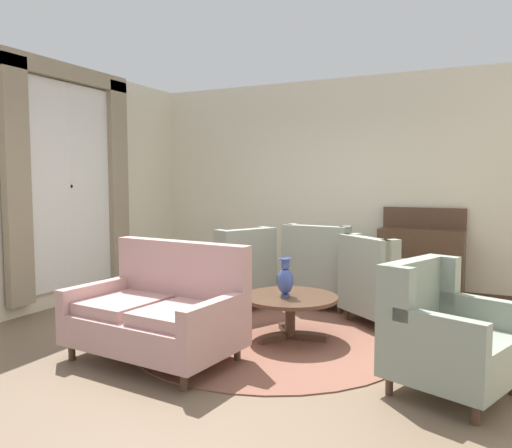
{
  "coord_description": "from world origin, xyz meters",
  "views": [
    {
      "loc": [
        1.99,
        -4.16,
        1.55
      ],
      "look_at": [
        -0.32,
        0.64,
        1.1
      ],
      "focal_mm": 35.39,
      "sensor_mm": 36.0,
      "label": 1
    }
  ],
  "objects_px": {
    "porcelain_vase": "(285,279)",
    "sideboard": "(421,260)",
    "armchair_foreground_right": "(323,272)",
    "armchair_near_sideboard": "(236,274)",
    "armchair_beside_settee": "(385,286)",
    "coffee_table": "(290,303)",
    "settee": "(159,313)",
    "armchair_far_left": "(444,336)",
    "side_table": "(403,286)"
  },
  "relations": [
    {
      "from": "porcelain_vase",
      "to": "sideboard",
      "type": "relative_size",
      "value": 0.31
    },
    {
      "from": "armchair_foreground_right",
      "to": "armchair_near_sideboard",
      "type": "height_order",
      "value": "armchair_foreground_right"
    },
    {
      "from": "armchair_beside_settee",
      "to": "armchair_near_sideboard",
      "type": "bearing_deg",
      "value": 42.41
    },
    {
      "from": "coffee_table",
      "to": "settee",
      "type": "relative_size",
      "value": 0.61
    },
    {
      "from": "coffee_table",
      "to": "armchair_beside_settee",
      "type": "xyz_separation_m",
      "value": [
        0.72,
        0.95,
        0.05
      ]
    },
    {
      "from": "porcelain_vase",
      "to": "armchair_near_sideboard",
      "type": "xyz_separation_m",
      "value": [
        -1.02,
        0.9,
        -0.17
      ]
    },
    {
      "from": "armchair_foreground_right",
      "to": "armchair_near_sideboard",
      "type": "xyz_separation_m",
      "value": [
        -0.92,
        -0.58,
        -0.0
      ]
    },
    {
      "from": "armchair_far_left",
      "to": "sideboard",
      "type": "relative_size",
      "value": 0.85
    },
    {
      "from": "armchair_foreground_right",
      "to": "sideboard",
      "type": "distance_m",
      "value": 1.32
    },
    {
      "from": "armchair_near_sideboard",
      "to": "armchair_far_left",
      "type": "distance_m",
      "value": 2.95
    },
    {
      "from": "armchair_beside_settee",
      "to": "armchair_far_left",
      "type": "xyz_separation_m",
      "value": [
        0.76,
        -1.63,
        0.01
      ]
    },
    {
      "from": "armchair_near_sideboard",
      "to": "side_table",
      "type": "height_order",
      "value": "armchair_near_sideboard"
    },
    {
      "from": "armchair_far_left",
      "to": "side_table",
      "type": "relative_size",
      "value": 1.51
    },
    {
      "from": "settee",
      "to": "armchair_far_left",
      "type": "bearing_deg",
      "value": 13.38
    },
    {
      "from": "settee",
      "to": "armchair_far_left",
      "type": "relative_size",
      "value": 1.48
    },
    {
      "from": "armchair_beside_settee",
      "to": "side_table",
      "type": "xyz_separation_m",
      "value": [
        0.17,
        0.12,
        -0.0
      ]
    },
    {
      "from": "coffee_table",
      "to": "armchair_beside_settee",
      "type": "bearing_deg",
      "value": 52.9
    },
    {
      "from": "side_table",
      "to": "sideboard",
      "type": "relative_size",
      "value": 0.56
    },
    {
      "from": "armchair_beside_settee",
      "to": "settee",
      "type": "bearing_deg",
      "value": 90.48
    },
    {
      "from": "settee",
      "to": "armchair_near_sideboard",
      "type": "relative_size",
      "value": 1.44
    },
    {
      "from": "porcelain_vase",
      "to": "sideboard",
      "type": "height_order",
      "value": "sideboard"
    },
    {
      "from": "coffee_table",
      "to": "armchair_beside_settee",
      "type": "height_order",
      "value": "armchair_beside_settee"
    },
    {
      "from": "coffee_table",
      "to": "armchair_foreground_right",
      "type": "height_order",
      "value": "armchair_foreground_right"
    },
    {
      "from": "armchair_foreground_right",
      "to": "sideboard",
      "type": "height_order",
      "value": "sideboard"
    },
    {
      "from": "armchair_near_sideboard",
      "to": "armchair_foreground_right",
      "type": "bearing_deg",
      "value": 148.53
    },
    {
      "from": "side_table",
      "to": "coffee_table",
      "type": "bearing_deg",
      "value": -129.59
    },
    {
      "from": "armchair_foreground_right",
      "to": "side_table",
      "type": "bearing_deg",
      "value": 165.16
    },
    {
      "from": "settee",
      "to": "armchair_foreground_right",
      "type": "height_order",
      "value": "armchair_foreground_right"
    },
    {
      "from": "coffee_table",
      "to": "armchair_near_sideboard",
      "type": "bearing_deg",
      "value": 140.92
    },
    {
      "from": "coffee_table",
      "to": "armchair_far_left",
      "type": "relative_size",
      "value": 0.91
    },
    {
      "from": "side_table",
      "to": "armchair_near_sideboard",
      "type": "bearing_deg",
      "value": -173.39
    },
    {
      "from": "armchair_near_sideboard",
      "to": "armchair_far_left",
      "type": "relative_size",
      "value": 1.03
    },
    {
      "from": "porcelain_vase",
      "to": "armchair_far_left",
      "type": "height_order",
      "value": "armchair_far_left"
    },
    {
      "from": "armchair_foreground_right",
      "to": "armchair_far_left",
      "type": "height_order",
      "value": "armchair_foreground_right"
    },
    {
      "from": "coffee_table",
      "to": "side_table",
      "type": "height_order",
      "value": "side_table"
    },
    {
      "from": "coffee_table",
      "to": "armchair_foreground_right",
      "type": "distance_m",
      "value": 1.44
    },
    {
      "from": "armchair_near_sideboard",
      "to": "sideboard",
      "type": "bearing_deg",
      "value": 151.05
    },
    {
      "from": "coffee_table",
      "to": "side_table",
      "type": "distance_m",
      "value": 1.4
    },
    {
      "from": "armchair_foreground_right",
      "to": "armchair_beside_settee",
      "type": "relative_size",
      "value": 0.88
    },
    {
      "from": "armchair_beside_settee",
      "to": "sideboard",
      "type": "xyz_separation_m",
      "value": [
        0.2,
        1.26,
        0.12
      ]
    },
    {
      "from": "porcelain_vase",
      "to": "side_table",
      "type": "height_order",
      "value": "porcelain_vase"
    },
    {
      "from": "settee",
      "to": "side_table",
      "type": "height_order",
      "value": "settee"
    },
    {
      "from": "settee",
      "to": "side_table",
      "type": "relative_size",
      "value": 2.25
    },
    {
      "from": "coffee_table",
      "to": "armchair_far_left",
      "type": "bearing_deg",
      "value": -24.51
    },
    {
      "from": "armchair_near_sideboard",
      "to": "armchair_far_left",
      "type": "height_order",
      "value": "armchair_near_sideboard"
    },
    {
      "from": "armchair_beside_settee",
      "to": "porcelain_vase",
      "type": "bearing_deg",
      "value": 92.17
    },
    {
      "from": "armchair_foreground_right",
      "to": "sideboard",
      "type": "xyz_separation_m",
      "value": [
        1.06,
        0.79,
        0.1
      ]
    },
    {
      "from": "side_table",
      "to": "armchair_far_left",
      "type": "bearing_deg",
      "value": -71.48
    },
    {
      "from": "porcelain_vase",
      "to": "side_table",
      "type": "bearing_deg",
      "value": 50.64
    },
    {
      "from": "porcelain_vase",
      "to": "armchair_beside_settee",
      "type": "distance_m",
      "value": 1.27
    }
  ]
}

